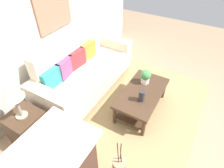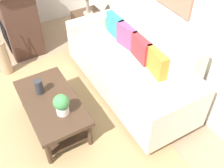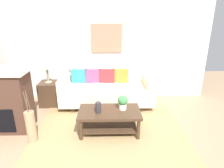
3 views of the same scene
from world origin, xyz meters
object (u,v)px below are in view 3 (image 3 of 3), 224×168
at_px(throw_pillow_crimson, 107,76).
at_px(fireplace, 3,100).
at_px(framed_painting, 107,38).
at_px(side_table, 50,94).
at_px(potted_plant_tabletop, 123,102).
at_px(couch, 107,87).
at_px(throw_pillow_teal, 79,76).
at_px(coffee_table, 109,116).
at_px(tabletop_vase, 98,107).
at_px(throw_pillow_orange, 121,76).
at_px(floor_vase, 31,127).
at_px(table_lamp, 46,64).
at_px(throw_pillow_plum, 93,76).

distance_m(throw_pillow_crimson, fireplace, 2.19).
bearing_deg(framed_painting, side_table, -161.89).
relative_size(throw_pillow_crimson, potted_plant_tabletop, 1.37).
bearing_deg(potted_plant_tabletop, couch, 104.23).
distance_m(throw_pillow_teal, potted_plant_tabletop, 1.56).
xyz_separation_m(coffee_table, tabletop_vase, (-0.19, -0.06, 0.21)).
bearing_deg(tabletop_vase, coffee_table, 16.97).
xyz_separation_m(throw_pillow_crimson, throw_pillow_orange, (0.33, 0.00, 0.00)).
bearing_deg(potted_plant_tabletop, floor_vase, -168.37).
xyz_separation_m(table_lamp, floor_vase, (0.09, -1.46, -0.71)).
height_order(coffee_table, fireplace, fireplace).
bearing_deg(table_lamp, potted_plant_tabletop, -34.76).
distance_m(coffee_table, floor_vase, 1.33).
relative_size(tabletop_vase, side_table, 0.34).
bearing_deg(tabletop_vase, fireplace, 172.69).
bearing_deg(couch, floor_vase, -131.45).
bearing_deg(throw_pillow_orange, potted_plant_tabletop, -92.00).
relative_size(tabletop_vase, table_lamp, 0.34).
relative_size(throw_pillow_teal, framed_painting, 0.49).
bearing_deg(framed_painting, tabletop_vase, -95.13).
bearing_deg(throw_pillow_plum, throw_pillow_teal, 180.00).
distance_m(throw_pillow_crimson, floor_vase, 2.05).
distance_m(throw_pillow_teal, framed_painting, 1.11).
relative_size(tabletop_vase, fireplace, 0.16).
height_order(tabletop_vase, table_lamp, table_lamp).
height_order(throw_pillow_plum, potted_plant_tabletop, throw_pillow_plum).
xyz_separation_m(throw_pillow_teal, throw_pillow_orange, (0.98, 0.00, 0.00)).
xyz_separation_m(throw_pillow_teal, throw_pillow_crimson, (0.65, 0.00, 0.00)).
bearing_deg(throw_pillow_plum, tabletop_vase, -82.71).
relative_size(tabletop_vase, floor_vase, 0.34).
xyz_separation_m(floor_vase, framed_painting, (1.27, 1.90, 1.24)).
xyz_separation_m(tabletop_vase, framed_painting, (0.15, 1.70, 0.99)).
height_order(tabletop_vase, fireplace, fireplace).
height_order(side_table, table_lamp, table_lamp).
relative_size(throw_pillow_orange, coffee_table, 0.33).
relative_size(potted_plant_tabletop, fireplace, 0.23).
relative_size(throw_pillow_teal, coffee_table, 0.33).
height_order(throw_pillow_orange, potted_plant_tabletop, throw_pillow_orange).
relative_size(couch, table_lamp, 3.71).
relative_size(table_lamp, floor_vase, 1.02).
bearing_deg(side_table, coffee_table, -40.49).
bearing_deg(throw_pillow_plum, floor_vase, -121.08).
xyz_separation_m(coffee_table, table_lamp, (-1.40, 1.19, 0.68)).
xyz_separation_m(throw_pillow_crimson, fireplace, (-1.87, -1.14, -0.09)).
xyz_separation_m(potted_plant_tabletop, framed_painting, (-0.28, 1.58, 0.94)).
relative_size(throw_pillow_plum, coffee_table, 0.33).
distance_m(throw_pillow_plum, potted_plant_tabletop, 1.39).
bearing_deg(framed_painting, coffee_table, -88.55).
height_order(throw_pillow_teal, throw_pillow_orange, same).
xyz_separation_m(couch, potted_plant_tabletop, (0.28, -1.11, 0.14)).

